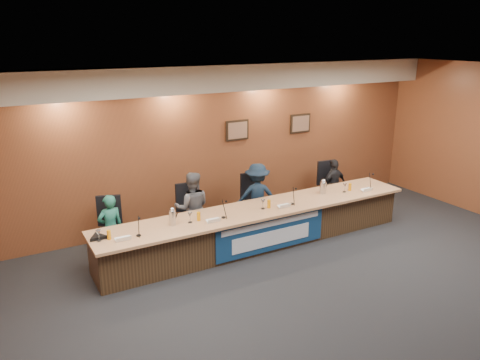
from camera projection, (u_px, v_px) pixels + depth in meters
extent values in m
plane|color=black|center=(346.00, 307.00, 6.70)|extent=(10.00, 10.00, 0.00)
cube|color=silver|center=(364.00, 80.00, 5.75)|extent=(10.00, 8.00, 0.04)
cube|color=brown|center=(219.00, 144.00, 9.56)|extent=(10.00, 0.04, 3.20)
cube|color=beige|center=(224.00, 78.00, 8.95)|extent=(10.00, 0.50, 0.50)
cube|color=#3C2917|center=(259.00, 227.00, 8.60)|extent=(6.00, 0.80, 0.70)
cube|color=tan|center=(261.00, 209.00, 8.44)|extent=(6.10, 0.95, 0.05)
cube|color=navy|center=(272.00, 234.00, 8.24)|extent=(2.20, 0.02, 0.65)
cube|color=silver|center=(272.00, 223.00, 8.17)|extent=(2.00, 0.01, 0.10)
cube|color=silver|center=(272.00, 238.00, 8.25)|extent=(1.60, 0.01, 0.28)
cube|color=black|center=(237.00, 130.00, 9.65)|extent=(0.52, 0.04, 0.42)
cube|color=black|center=(300.00, 123.00, 10.39)|extent=(0.52, 0.04, 0.42)
imported|color=#1D604F|center=(111.00, 228.00, 7.94)|extent=(0.46, 0.33, 1.19)
imported|color=#525358|center=(192.00, 208.00, 8.62)|extent=(0.80, 0.72, 1.37)
imported|color=#101F31|center=(257.00, 196.00, 9.27)|extent=(0.99, 0.79, 1.34)
imported|color=black|center=(334.00, 185.00, 10.20)|extent=(0.72, 0.37, 1.18)
cube|color=black|center=(110.00, 232.00, 8.06)|extent=(0.61, 0.61, 0.08)
cube|color=black|center=(190.00, 216.00, 8.76)|extent=(0.53, 0.53, 0.08)
cube|color=black|center=(254.00, 204.00, 9.41)|extent=(0.53, 0.53, 0.08)
cube|color=black|center=(330.00, 189.00, 10.31)|extent=(0.54, 0.54, 0.08)
cube|color=white|center=(124.00, 239.00, 7.05)|extent=(0.24, 0.08, 0.10)
cylinder|color=black|center=(139.00, 235.00, 7.24)|extent=(0.07, 0.07, 0.02)
cylinder|color=orange|center=(109.00, 235.00, 7.11)|extent=(0.06, 0.06, 0.15)
cylinder|color=silver|center=(99.00, 236.00, 7.04)|extent=(0.08, 0.08, 0.18)
cube|color=white|center=(214.00, 220.00, 7.75)|extent=(0.24, 0.08, 0.10)
cylinder|color=black|center=(224.00, 217.00, 7.96)|extent=(0.07, 0.07, 0.02)
cylinder|color=orange|center=(199.00, 216.00, 7.83)|extent=(0.06, 0.06, 0.15)
cylinder|color=silver|center=(190.00, 218.00, 7.74)|extent=(0.08, 0.08, 0.18)
cube|color=white|center=(285.00, 206.00, 8.41)|extent=(0.24, 0.08, 0.10)
cylinder|color=black|center=(292.00, 204.00, 8.60)|extent=(0.07, 0.07, 0.02)
cylinder|color=orange|center=(269.00, 204.00, 8.41)|extent=(0.06, 0.06, 0.15)
cylinder|color=silver|center=(263.00, 204.00, 8.35)|extent=(0.08, 0.08, 0.18)
cube|color=white|center=(368.00, 189.00, 9.29)|extent=(0.24, 0.08, 0.10)
cylinder|color=black|center=(368.00, 188.00, 9.48)|extent=(0.07, 0.07, 0.02)
cylinder|color=orange|center=(350.00, 187.00, 9.34)|extent=(0.06, 0.06, 0.15)
cylinder|color=silver|center=(345.00, 188.00, 9.24)|extent=(0.08, 0.08, 0.18)
cylinder|color=silver|center=(172.00, 218.00, 7.62)|extent=(0.11, 0.11, 0.26)
cylinder|color=silver|center=(323.00, 188.00, 9.16)|extent=(0.13, 0.13, 0.23)
cylinder|color=black|center=(98.00, 237.00, 7.15)|extent=(0.32, 0.32, 0.05)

